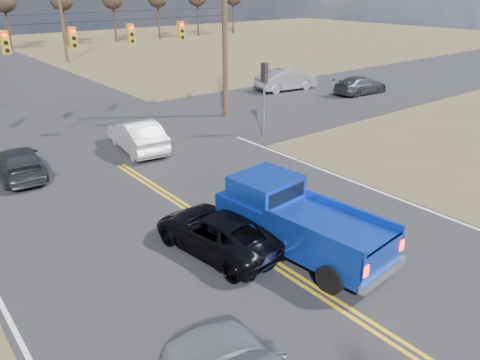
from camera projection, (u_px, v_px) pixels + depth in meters
ground at (375, 330)px, 11.21m from camera, size 160.00×160.00×0.00m
road_main at (165, 194)px, 18.44m from camera, size 14.00×120.00×0.02m
road_cross at (87, 144)px, 24.22m from camera, size 120.00×12.00×0.02m
signal_gantry at (85, 43)px, 22.39m from camera, size 19.60×4.83×10.00m
utility_poles at (81, 41)px, 21.47m from camera, size 19.60×58.32×10.00m
treeline at (19, 19)px, 28.48m from camera, size 87.00×117.80×7.40m
pickup_truck at (296, 221)px, 14.16m from camera, size 2.70×5.82×2.12m
black_suv at (217, 232)px, 14.37m from camera, size 2.63×4.69×1.24m
white_car_queue at (137, 135)px, 23.06m from camera, size 2.19×4.85×1.54m
dgrey_car_queue at (19, 162)px, 19.93m from camera, size 2.22×4.52×1.26m
cross_car_east_near at (286, 80)px, 36.18m from camera, size 2.34×5.07×1.61m
cross_car_east_far at (361, 85)px, 35.01m from camera, size 2.10×4.65×1.32m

